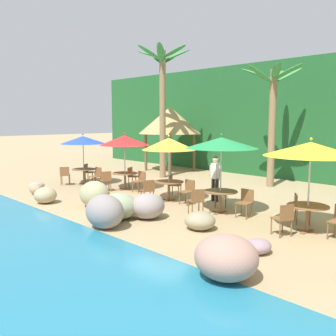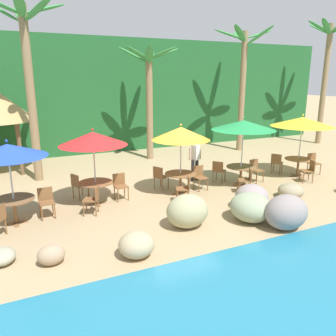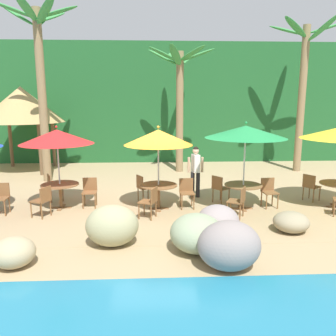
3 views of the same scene
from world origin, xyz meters
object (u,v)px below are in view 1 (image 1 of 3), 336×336
chair_yellow_left (284,217)px  chair_orange_left (148,189)px  umbrella_blue (83,140)px  palapa_hut (170,121)px  dining_table_red (125,176)px  chair_green_inland (218,193)px  chair_orange_seaward (188,190)px  chair_blue_inland (88,171)px  umbrella_yellow (311,149)px  chair_blue_seaward (97,175)px  dining_table_orange (169,185)px  chair_green_seaward (245,201)px  chair_blue_left (65,174)px  umbrella_red (125,140)px  chair_yellow_inland (300,206)px  chair_orange_inland (173,184)px  umbrella_green (221,143)px  dining_table_green (220,195)px  umbrella_orange (169,144)px  waiter_in_white (215,175)px  palm_tree_second (272,104)px  chair_red_left (106,179)px  chair_green_left (197,200)px  dining_table_blue (84,172)px  chair_red_inland (132,175)px  chair_red_seaward (140,180)px  dining_table_yellow (308,210)px  palm_tree_nearest (163,91)px

chair_yellow_left → chair_orange_left: bearing=179.3°
umbrella_blue → palapa_hut: palapa_hut is taller
dining_table_red → chair_green_inland: 4.83m
chair_orange_seaward → chair_yellow_left: bearing=-13.4°
chair_blue_inland → umbrella_yellow: (11.30, -0.36, 1.74)m
chair_blue_seaward → chair_green_inland: bearing=6.4°
dining_table_red → dining_table_orange: 2.93m
chair_blue_seaward → chair_green_seaward: 7.80m
chair_orange_left → chair_blue_left: bearing=-177.4°
umbrella_red → chair_yellow_inland: 7.94m
dining_table_orange → chair_orange_inland: bearing=123.8°
umbrella_red → chair_green_inland: (4.82, 0.29, -1.63)m
chair_orange_inland → umbrella_green: (2.97, -0.82, 1.78)m
umbrella_blue → dining_table_green: (7.80, 0.22, -1.47)m
umbrella_orange → chair_orange_left: 1.83m
dining_table_red → waiter_in_white: waiter_in_white is taller
chair_blue_inland → umbrella_yellow: size_ratio=0.34×
chair_orange_left → umbrella_blue: bearing=174.5°
chair_orange_left → palapa_hut: bearing=130.1°
dining_table_orange → chair_blue_left: bearing=-169.4°
chair_orange_left → chair_green_inland: same height
chair_orange_seaward → palm_tree_second: 6.18m
umbrella_orange → chair_orange_left: umbrella_orange is taller
dining_table_red → palapa_hut: palapa_hut is taller
chair_red_left → palapa_hut: bearing=112.8°
chair_orange_seaward → chair_green_seaward: (2.48, -0.06, 0.00)m
umbrella_yellow → umbrella_blue: bearing=-178.6°
dining_table_red → chair_green_left: 5.21m
chair_orange_inland → chair_yellow_left: same height
umbrella_yellow → chair_yellow_inland: bearing=130.0°
dining_table_blue → palapa_hut: bearing=95.6°
umbrella_red → chair_red_inland: umbrella_red is taller
dining_table_red → chair_red_left: chair_red_left is taller
dining_table_red → chair_orange_seaward: size_ratio=1.26×
chair_blue_seaward → chair_red_seaward: 2.46m
chair_blue_inland → chair_yellow_inland: bearing=1.6°
chair_orange_seaward → chair_blue_inland: bearing=178.7°
dining_table_yellow → chair_blue_left: bearing=-174.9°
chair_orange_seaward → umbrella_green: bearing=-8.5°
chair_green_seaward → dining_table_blue: bearing=-177.3°
umbrella_blue → umbrella_red: umbrella_red is taller
chair_orange_seaward → palm_tree_nearest: size_ratio=0.13×
umbrella_green → chair_green_inland: (-0.58, 0.62, -1.78)m
umbrella_orange → chair_green_left: (2.17, -0.90, -1.62)m
umbrella_blue → chair_orange_left: size_ratio=2.74×
dining_table_blue → chair_red_seaward: size_ratio=1.26×
dining_table_blue → dining_table_orange: (5.32, 0.33, 0.00)m
chair_red_seaward → chair_green_inland: size_ratio=1.00×
chair_green_seaward → palapa_hut: 11.24m
chair_blue_left → palapa_hut: 7.44m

